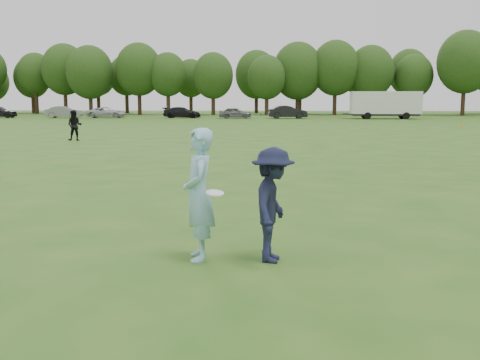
{
  "coord_description": "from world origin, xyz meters",
  "views": [
    {
      "loc": [
        0.03,
        -8.18,
        2.48
      ],
      "look_at": [
        -0.6,
        1.18,
        1.1
      ],
      "focal_mm": 42.0,
      "sensor_mm": 36.0,
      "label": 1
    }
  ],
  "objects_px": {
    "thrower": "(199,195)",
    "car_f": "(288,112)",
    "player_far_a": "(75,125)",
    "defender": "(273,205)",
    "player_far_d": "(365,111)",
    "field_cone": "(462,124)",
    "car_d": "(182,113)",
    "car_e": "(235,113)",
    "car_b": "(64,112)",
    "cargo_trailer": "(385,104)",
    "car_c": "(107,113)"
  },
  "relations": [
    {
      "from": "thrower",
      "to": "car_f",
      "type": "bearing_deg",
      "value": 166.29
    },
    {
      "from": "car_f",
      "to": "thrower",
      "type": "bearing_deg",
      "value": 169.91
    },
    {
      "from": "thrower",
      "to": "player_far_a",
      "type": "xyz_separation_m",
      "value": [
        -10.57,
        23.5,
        -0.13
      ]
    },
    {
      "from": "car_f",
      "to": "defender",
      "type": "bearing_deg",
      "value": 171.0
    },
    {
      "from": "car_f",
      "to": "field_cone",
      "type": "bearing_deg",
      "value": -145.45
    },
    {
      "from": "car_f",
      "to": "car_d",
      "type": "bearing_deg",
      "value": 78.38
    },
    {
      "from": "player_far_a",
      "to": "car_b",
      "type": "height_order",
      "value": "player_far_a"
    },
    {
      "from": "player_far_d",
      "to": "car_d",
      "type": "relative_size",
      "value": 0.39
    },
    {
      "from": "player_far_a",
      "to": "car_c",
      "type": "distance_m",
      "value": 37.46
    },
    {
      "from": "player_far_d",
      "to": "car_e",
      "type": "xyz_separation_m",
      "value": [
        -15.33,
        0.5,
        -0.23
      ]
    },
    {
      "from": "defender",
      "to": "cargo_trailer",
      "type": "xyz_separation_m",
      "value": [
        12.63,
        59.01,
        0.9
      ]
    },
    {
      "from": "player_far_d",
      "to": "car_e",
      "type": "distance_m",
      "value": 15.34
    },
    {
      "from": "car_b",
      "to": "car_d",
      "type": "bearing_deg",
      "value": -93.87
    },
    {
      "from": "field_cone",
      "to": "player_far_d",
      "type": "bearing_deg",
      "value": 111.17
    },
    {
      "from": "defender",
      "to": "player_far_a",
      "type": "distance_m",
      "value": 26.27
    },
    {
      "from": "car_e",
      "to": "cargo_trailer",
      "type": "distance_m",
      "value": 17.71
    },
    {
      "from": "thrower",
      "to": "cargo_trailer",
      "type": "height_order",
      "value": "cargo_trailer"
    },
    {
      "from": "player_far_a",
      "to": "car_c",
      "type": "relative_size",
      "value": 0.38
    },
    {
      "from": "player_far_d",
      "to": "car_f",
      "type": "bearing_deg",
      "value": 173.72
    },
    {
      "from": "player_far_a",
      "to": "cargo_trailer",
      "type": "relative_size",
      "value": 0.2
    },
    {
      "from": "cargo_trailer",
      "to": "car_b",
      "type": "bearing_deg",
      "value": 179.04
    },
    {
      "from": "player_far_d",
      "to": "car_f",
      "type": "xyz_separation_m",
      "value": [
        -9.05,
        0.84,
        -0.12
      ]
    },
    {
      "from": "car_e",
      "to": "car_f",
      "type": "height_order",
      "value": "car_f"
    },
    {
      "from": "car_d",
      "to": "cargo_trailer",
      "type": "bearing_deg",
      "value": -88.91
    },
    {
      "from": "car_b",
      "to": "car_e",
      "type": "distance_m",
      "value": 21.29
    },
    {
      "from": "player_far_a",
      "to": "car_e",
      "type": "height_order",
      "value": "player_far_a"
    },
    {
      "from": "defender",
      "to": "car_d",
      "type": "relative_size",
      "value": 0.38
    },
    {
      "from": "thrower",
      "to": "car_e",
      "type": "height_order",
      "value": "thrower"
    },
    {
      "from": "player_far_a",
      "to": "car_b",
      "type": "distance_m",
      "value": 38.99
    },
    {
      "from": "car_d",
      "to": "car_c",
      "type": "bearing_deg",
      "value": 96.2
    },
    {
      "from": "defender",
      "to": "car_f",
      "type": "height_order",
      "value": "defender"
    },
    {
      "from": "car_c",
      "to": "field_cone",
      "type": "relative_size",
      "value": 15.66
    },
    {
      "from": "field_cone",
      "to": "car_d",
      "type": "bearing_deg",
      "value": 148.09
    },
    {
      "from": "player_far_d",
      "to": "car_e",
      "type": "bearing_deg",
      "value": 177.13
    },
    {
      "from": "car_b",
      "to": "car_f",
      "type": "distance_m",
      "value": 27.56
    },
    {
      "from": "defender",
      "to": "car_f",
      "type": "relative_size",
      "value": 0.38
    },
    {
      "from": "car_d",
      "to": "field_cone",
      "type": "distance_m",
      "value": 33.09
    },
    {
      "from": "car_c",
      "to": "cargo_trailer",
      "type": "xyz_separation_m",
      "value": [
        33.6,
        -0.81,
        1.12
      ]
    },
    {
      "from": "car_d",
      "to": "car_b",
      "type": "bearing_deg",
      "value": 95.97
    },
    {
      "from": "player_far_a",
      "to": "field_cone",
      "type": "relative_size",
      "value": 5.87
    },
    {
      "from": "car_b",
      "to": "car_c",
      "type": "relative_size",
      "value": 0.93
    },
    {
      "from": "player_far_d",
      "to": "car_c",
      "type": "bearing_deg",
      "value": 176.58
    },
    {
      "from": "player_far_a",
      "to": "player_far_d",
      "type": "relative_size",
      "value": 0.99
    },
    {
      "from": "car_f",
      "to": "player_far_a",
      "type": "bearing_deg",
      "value": 152.34
    },
    {
      "from": "player_far_a",
      "to": "player_far_d",
      "type": "bearing_deg",
      "value": 52.57
    },
    {
      "from": "car_e",
      "to": "car_d",
      "type": "bearing_deg",
      "value": 78.9
    },
    {
      "from": "player_far_d",
      "to": "car_d",
      "type": "bearing_deg",
      "value": 174.58
    },
    {
      "from": "player_far_d",
      "to": "thrower",
      "type": "bearing_deg",
      "value": -102.04
    },
    {
      "from": "defender",
      "to": "car_c",
      "type": "xyz_separation_m",
      "value": [
        -20.97,
        59.82,
        -0.22
      ]
    },
    {
      "from": "player_far_d",
      "to": "field_cone",
      "type": "bearing_deg",
      "value": -69.83
    }
  ]
}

